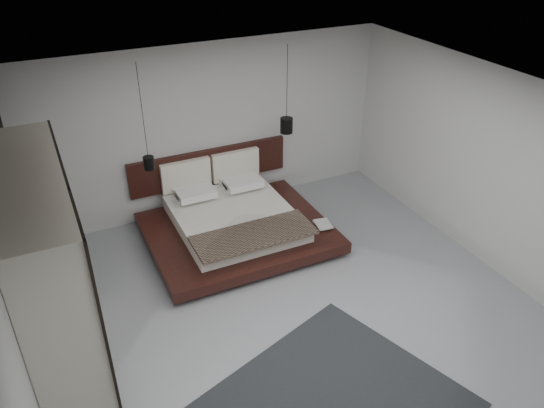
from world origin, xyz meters
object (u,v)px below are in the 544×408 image
pendant_right (286,125)px  lattice_screen (16,187)px  bed (234,221)px  pendant_left (149,162)px  wardrobe (56,289)px

pendant_right → lattice_screen: bearing=178.3°
lattice_screen → bed: lattice_screen is taller
pendant_left → wardrobe: 2.78m
bed → wardrobe: (-2.64, -1.90, 1.00)m
wardrobe → lattice_screen: bearing=95.9°
bed → pendant_left: (-1.11, 0.42, 1.06)m
lattice_screen → pendant_right: bearing=-1.7°
bed → wardrobe: bearing=-144.2°
pendant_left → pendant_right: (2.23, 0.00, 0.19)m
bed → pendant_right: pendant_right is taller
pendant_right → wardrobe: (-3.75, -2.32, -0.25)m
bed → wardrobe: wardrobe is taller
pendant_right → bed: bearing=-159.3°
bed → pendant_left: bearing=159.3°
lattice_screen → pendant_right: size_ratio=1.86×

